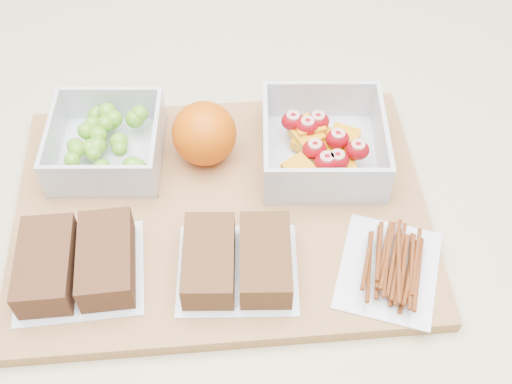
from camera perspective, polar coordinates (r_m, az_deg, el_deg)
counter at (r=1.07m, az=-0.73°, el=-16.63°), size 1.20×0.90×0.90m
cutting_board at (r=0.66m, az=-3.08°, el=-1.69°), size 0.44×0.33×0.02m
grape_container at (r=0.70m, az=-13.07°, el=4.29°), size 0.12×0.12×0.05m
fruit_container at (r=0.69m, az=5.92°, el=4.12°), size 0.13×0.13×0.05m
orange at (r=0.68m, az=-4.63°, el=5.20°), size 0.07×0.07×0.07m
sandwich_bag_left at (r=0.62m, az=-15.64°, el=-6.08°), size 0.13×0.12×0.04m
sandwich_bag_center at (r=0.60m, az=-1.69°, el=-6.12°), size 0.11×0.10×0.04m
pretzel_bag at (r=0.62m, az=11.86°, el=-6.25°), size 0.12×0.13×0.02m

